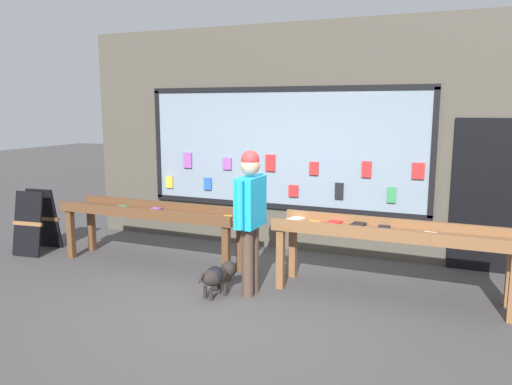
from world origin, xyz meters
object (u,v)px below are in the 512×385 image
at_px(display_table_left, 151,216).
at_px(small_dog, 218,275).
at_px(display_table_right, 391,238).
at_px(person_browsing, 250,211).
at_px(sandwich_board_sign, 36,221).

distance_m(display_table_left, small_dog, 1.68).
relative_size(display_table_right, small_dog, 5.06).
height_order(person_browsing, small_dog, person_browsing).
relative_size(display_table_left, display_table_right, 1.00).
xyz_separation_m(small_dog, sandwich_board_sign, (-3.45, 0.60, 0.23)).
bearing_deg(small_dog, display_table_right, -46.25).
bearing_deg(person_browsing, sandwich_board_sign, 85.23).
bearing_deg(display_table_left, small_dog, -28.00).
bearing_deg(display_table_right, display_table_left, -179.97).
distance_m(display_table_left, sandwich_board_sign, 2.04).
distance_m(display_table_left, person_browsing, 1.87).
height_order(person_browsing, sandwich_board_sign, person_browsing).
relative_size(small_dog, sandwich_board_sign, 0.57).
xyz_separation_m(display_table_left, sandwich_board_sign, (-2.02, -0.16, -0.21)).
distance_m(display_table_right, person_browsing, 1.68).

